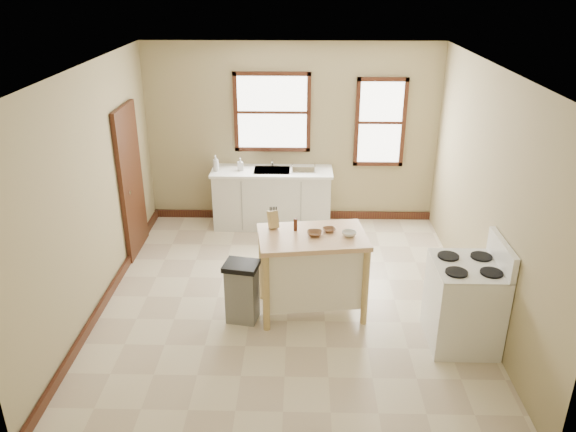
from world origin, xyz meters
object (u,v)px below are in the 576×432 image
Objects in this scene: knife_block at (273,220)px; soap_bottle_a at (216,163)px; soap_bottle_b at (240,164)px; kitchen_island at (312,273)px; dish_rack at (303,168)px; bowl_a at (315,234)px; bowl_c at (349,234)px; pepper_grinder at (295,225)px; trash_bin at (242,292)px; gas_stove at (465,293)px; bowl_b at (329,230)px.

soap_bottle_a is at bearing 88.29° from knife_block.
kitchen_island is at bearing -77.81° from soap_bottle_b.
bowl_a reaches higher than dish_rack.
dish_rack is 2.49m from bowl_c.
kitchen_island is at bearing -30.29° from pepper_grinder.
trash_bin is at bearing -157.12° from knife_block.
trash_bin is at bearing -151.88° from pepper_grinder.
trash_bin is at bearing -95.59° from soap_bottle_b.
bowl_a is at bearing 160.57° from gas_stove.
kitchen_island is (1.43, -2.38, -0.55)m from soap_bottle_a.
knife_block is at bearing 167.27° from bowl_c.
dish_rack is at bearing 87.62° from pepper_grinder.
gas_stove reaches higher than soap_bottle_b.
dish_rack is 2.79m from trash_bin.
soap_bottle_b is 0.97m from dish_rack.
knife_block is 0.65m from bowl_b.
gas_stove is at bearing -19.43° from bowl_a.
soap_bottle_b is at bearing 79.47° from knife_block.
soap_bottle_a is 1.70× the size of bowl_b.
pepper_grinder reaches higher than kitchen_island.
soap_bottle_a is at bearing 127.51° from bowl_c.
soap_bottle_a is 2.80m from bowl_a.
knife_block reaches higher than trash_bin.
bowl_c reaches higher than trash_bin.
trash_bin is (-0.60, -0.32, -0.70)m from pepper_grinder.
bowl_a is at bearing 24.27° from trash_bin.
bowl_b is (0.39, -0.01, -0.06)m from pepper_grinder.
pepper_grinder reaches higher than dish_rack.
pepper_grinder reaches higher than bowl_c.
bowl_c is 0.22× the size of trash_bin.
dish_rack is 2.24× the size of bowl_c.
gas_stove is (1.80, -0.68, -0.46)m from pepper_grinder.
gas_stove is at bearing 2.08° from trash_bin.
dish_rack is at bearing 55.34° from knife_block.
bowl_c is at bearing -0.83° from bowl_a.
trash_bin is (-0.80, -0.21, -0.13)m from kitchen_island.
kitchen_island is 6.89× the size of bowl_a.
soap_bottle_b is 4.05m from gas_stove.
bowl_b is at bearing 33.29° from bowl_a.
bowl_a is at bearing -72.26° from dish_rack.
knife_block is (-0.45, 0.18, 0.60)m from kitchen_island.
soap_bottle_b is 2.66m from bowl_b.
kitchen_island is at bearing -72.79° from dish_rack.
bowl_a is 1.73m from gas_stove.
bowl_c is (1.84, -2.40, -0.02)m from soap_bottle_a.
soap_bottle_a is 0.34× the size of trash_bin.
kitchen_island is (1.06, -2.44, -0.52)m from soap_bottle_b.
bowl_c is at bearing -63.36° from dish_rack.
bowl_c is at bearing -28.14° from bowl_b.
pepper_grinder is at bearing -40.15° from knife_block.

